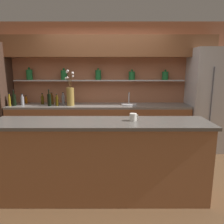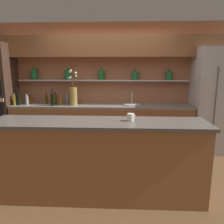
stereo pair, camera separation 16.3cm
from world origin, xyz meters
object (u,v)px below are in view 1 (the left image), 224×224
(bottle_sauce_1, at_px, (27,100))
(bottle_oil_2, at_px, (58,101))
(sink_fixture, at_px, (130,104))
(bottle_wine_7, at_px, (15,100))
(bottle_spirit_0, at_px, (23,100))
(bottle_wine_4, at_px, (50,100))
(bottle_oil_8, at_px, (10,101))
(bottle_spirit_5, at_px, (53,99))
(coffee_mug, at_px, (134,117))
(flower_vase, at_px, (71,95))
(bottle_spirit_3, at_px, (64,99))
(refrigerator, at_px, (212,100))
(bottle_oil_6, at_px, (43,100))

(bottle_sauce_1, distance_m, bottle_oil_2, 0.79)
(sink_fixture, relative_size, bottle_oil_2, 1.41)
(bottle_sauce_1, xyz_separation_m, bottle_wine_7, (-0.13, -0.28, 0.05))
(bottle_spirit_0, height_order, bottle_wine_4, bottle_wine_4)
(bottle_wine_4, height_order, bottle_oil_8, bottle_wine_4)
(bottle_oil_2, bearing_deg, bottle_spirit_5, 128.83)
(sink_fixture, distance_m, bottle_wine_7, 2.33)
(coffee_mug, bearing_deg, flower_vase, 122.93)
(bottle_spirit_3, distance_m, bottle_oil_8, 1.05)
(bottle_sauce_1, bearing_deg, flower_vase, -13.89)
(flower_vase, relative_size, bottle_oil_2, 2.97)
(refrigerator, height_order, bottle_spirit_5, refrigerator)
(bottle_spirit_5, bearing_deg, bottle_wine_4, -87.22)
(bottle_wine_4, relative_size, bottle_oil_8, 1.31)
(bottle_oil_2, height_order, bottle_oil_8, bottle_oil_8)
(refrigerator, relative_size, bottle_wine_4, 6.12)
(bottle_wine_7, bearing_deg, bottle_spirit_0, 28.52)
(bottle_spirit_5, bearing_deg, coffee_mug, -50.55)
(bottle_oil_8, xyz_separation_m, coffee_mug, (2.31, -1.64, 0.04))
(bottle_spirit_3, bearing_deg, refrigerator, -3.82)
(sink_fixture, distance_m, coffee_mug, 1.79)
(bottle_sauce_1, bearing_deg, sink_fixture, -4.49)
(bottle_spirit_0, xyz_separation_m, bottle_spirit_5, (0.57, 0.10, 0.01))
(coffee_mug, bearing_deg, bottle_oil_8, 144.61)
(sink_fixture, xyz_separation_m, bottle_oil_6, (-1.81, 0.07, 0.07))
(flower_vase, relative_size, coffee_mug, 6.59)
(bottle_oil_6, bearing_deg, coffee_mug, -47.18)
(coffee_mug, bearing_deg, bottle_sauce_1, 137.07)
(bottle_oil_2, relative_size, bottle_wine_7, 0.75)
(bottle_wine_4, relative_size, coffee_mug, 3.08)
(flower_vase, relative_size, bottle_oil_8, 2.81)
(bottle_wine_4, bearing_deg, coffee_mug, -47.07)
(bottle_wine_4, distance_m, bottle_wine_7, 0.72)
(bottle_oil_8, bearing_deg, bottle_wine_4, -1.16)
(bottle_oil_2, relative_size, bottle_spirit_5, 0.98)
(flower_vase, distance_m, coffee_mug, 2.04)
(refrigerator, xyz_separation_m, bottle_oil_8, (-4.06, -0.09, 0.00))
(refrigerator, height_order, bottle_oil_8, refrigerator)
(bottle_spirit_0, bearing_deg, bottle_oil_6, 16.15)
(bottle_oil_2, relative_size, bottle_oil_8, 0.95)
(bottle_spirit_5, bearing_deg, bottle_oil_8, -165.11)
(flower_vase, bearing_deg, bottle_spirit_5, 161.15)
(refrigerator, distance_m, bottle_spirit_3, 3.06)
(bottle_spirit_0, distance_m, bottle_wine_7, 0.16)
(bottle_oil_2, distance_m, coffee_mug, 2.15)
(refrigerator, bearing_deg, bottle_oil_8, -178.69)
(bottle_oil_8, bearing_deg, bottle_oil_6, 19.98)
(bottle_oil_6, height_order, bottle_wine_7, bottle_wine_7)
(flower_vase, xyz_separation_m, sink_fixture, (1.20, 0.07, -0.19))
(refrigerator, xyz_separation_m, bottle_spirit_3, (-3.05, 0.20, -0.00))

